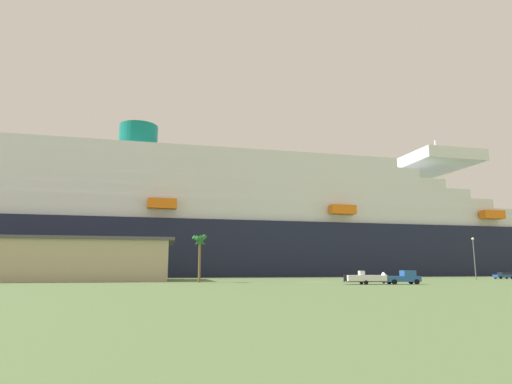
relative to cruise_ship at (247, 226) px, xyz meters
The scene contains 9 objects.
ground_plane 35.66m from the cruise_ship, 92.53° to the right, with size 600.00×600.00×0.00m, color #567042.
cruise_ship is the anchor object (origin of this frame).
terminal_building 71.94m from the cruise_ship, 144.03° to the right, with size 61.84×26.82×8.51m.
pickup_truck 79.57m from the cruise_ship, 84.88° to the right, with size 5.82×2.88×2.20m.
small_boat_on_trailer 78.53m from the cruise_ship, 89.00° to the right, with size 8.84×2.92×2.15m.
palm_tree 65.44m from the cruise_ship, 111.47° to the right, with size 2.97×3.05×8.70m.
street_lamp 70.80m from the cruise_ship, 58.19° to the right, with size 0.56×0.56×9.25m.
parked_car_blue_suv 74.87m from the cruise_ship, 45.45° to the right, with size 4.79×2.31×1.58m.
parked_car_green_wagon 67.58m from the cruise_ship, 130.02° to the right, with size 4.80×2.04×1.58m.
Camera 1 is at (-33.33, -79.66, 2.53)m, focal length 30.85 mm.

